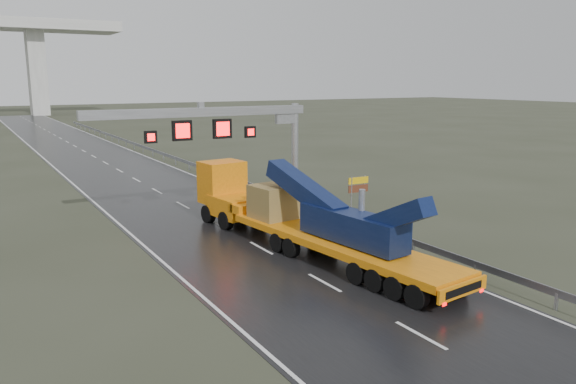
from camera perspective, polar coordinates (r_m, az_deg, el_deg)
ground at (r=22.11m, az=9.66°, el=-12.26°), size 400.00×400.00×0.00m
road at (r=57.62m, az=-16.74°, el=2.09°), size 11.00×200.00×0.02m
guardrail at (r=49.99m, az=-7.21°, el=1.93°), size 0.20×140.00×1.40m
sign_gantry at (r=36.87m, az=-5.72°, el=6.33°), size 14.90×1.20×7.42m
heavy_haul_truck at (r=30.29m, az=-0.07°, el=-2.09°), size 4.94×19.48×4.53m
exit_sign_pair at (r=37.05m, az=7.14°, el=0.40°), size 1.52×0.13×2.60m
striped_barrier at (r=37.32m, az=1.47°, el=-1.33°), size 0.82×0.64×1.22m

